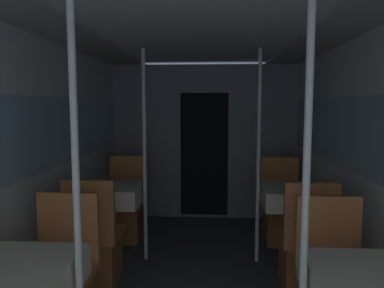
{
  "coord_description": "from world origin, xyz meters",
  "views": [
    {
      "loc": [
        0.11,
        -1.14,
        1.55
      ],
      "look_at": [
        -0.07,
        2.19,
        1.19
      ],
      "focal_mm": 35.0,
      "sensor_mm": 36.0,
      "label": 1
    }
  ],
  "objects_px": {
    "chair_left_far_1": "(125,214)",
    "support_pole_left_1": "(145,157)",
    "dining_table_left_0": "(15,285)",
    "support_pole_right_1": "(258,158)",
    "chair_left_near_1": "(96,251)",
    "chair_right_near_1": "(305,256)",
    "dining_table_left_1": "(112,197)",
    "dining_table_right_1": "(292,199)",
    "chair_right_far_1": "(281,217)",
    "support_pole_left_0": "(77,209)",
    "support_pole_right_0": "(305,212)"
  },
  "relations": [
    {
      "from": "dining_table_right_1",
      "to": "support_pole_right_1",
      "type": "bearing_deg",
      "value": -180.0
    },
    {
      "from": "chair_right_near_1",
      "to": "chair_left_far_1",
      "type": "bearing_deg",
      "value": 148.61
    },
    {
      "from": "dining_table_left_0",
      "to": "support_pole_right_1",
      "type": "bearing_deg",
      "value": 51.87
    },
    {
      "from": "chair_left_far_1",
      "to": "support_pole_left_1",
      "type": "height_order",
      "value": "support_pole_left_1"
    },
    {
      "from": "dining_table_left_0",
      "to": "support_pole_left_0",
      "type": "height_order",
      "value": "support_pole_left_0"
    },
    {
      "from": "dining_table_right_1",
      "to": "support_pole_left_0",
      "type": "bearing_deg",
      "value": -128.13
    },
    {
      "from": "support_pole_right_1",
      "to": "chair_right_near_1",
      "type": "bearing_deg",
      "value": -58.4
    },
    {
      "from": "dining_table_left_0",
      "to": "chair_right_near_1",
      "type": "height_order",
      "value": "chair_right_near_1"
    },
    {
      "from": "support_pole_left_0",
      "to": "dining_table_left_1",
      "type": "distance_m",
      "value": 1.9
    },
    {
      "from": "dining_table_right_1",
      "to": "chair_right_near_1",
      "type": "xyz_separation_m",
      "value": [
        0.0,
        -0.54,
        -0.34
      ]
    },
    {
      "from": "chair_right_far_1",
      "to": "support_pole_right_1",
      "type": "relative_size",
      "value": 0.46
    },
    {
      "from": "chair_right_far_1",
      "to": "support_pole_left_0",
      "type": "bearing_deg",
      "value": 58.77
    },
    {
      "from": "dining_table_left_0",
      "to": "support_pole_left_1",
      "type": "xyz_separation_m",
      "value": [
        0.33,
        1.83,
        0.4
      ]
    },
    {
      "from": "chair_left_near_1",
      "to": "chair_left_far_1",
      "type": "xyz_separation_m",
      "value": [
        0.0,
        1.08,
        0.0
      ]
    },
    {
      "from": "support_pole_right_1",
      "to": "dining_table_left_1",
      "type": "bearing_deg",
      "value": 180.0
    },
    {
      "from": "support_pole_left_0",
      "to": "chair_right_far_1",
      "type": "xyz_separation_m",
      "value": [
        1.44,
        2.37,
        -0.74
      ]
    },
    {
      "from": "dining_table_left_0",
      "to": "chair_right_far_1",
      "type": "height_order",
      "value": "chair_right_far_1"
    },
    {
      "from": "support_pole_right_1",
      "to": "chair_left_near_1",
      "type": "bearing_deg",
      "value": -159.41
    },
    {
      "from": "chair_left_near_1",
      "to": "chair_right_near_1",
      "type": "bearing_deg",
      "value": 0.0
    },
    {
      "from": "support_pole_left_0",
      "to": "support_pole_right_0",
      "type": "relative_size",
      "value": 1.0
    },
    {
      "from": "support_pole_left_1",
      "to": "support_pole_right_1",
      "type": "height_order",
      "value": "same"
    },
    {
      "from": "support_pole_left_1",
      "to": "dining_table_right_1",
      "type": "height_order",
      "value": "support_pole_left_1"
    },
    {
      "from": "dining_table_left_0",
      "to": "chair_right_near_1",
      "type": "relative_size",
      "value": 0.79
    },
    {
      "from": "chair_left_near_1",
      "to": "chair_right_near_1",
      "type": "distance_m",
      "value": 1.77
    },
    {
      "from": "dining_table_left_1",
      "to": "chair_right_near_1",
      "type": "distance_m",
      "value": 1.88
    },
    {
      "from": "dining_table_left_1",
      "to": "chair_left_far_1",
      "type": "bearing_deg",
      "value": 90.0
    },
    {
      "from": "dining_table_left_0",
      "to": "support_pole_right_0",
      "type": "height_order",
      "value": "support_pole_right_0"
    },
    {
      "from": "chair_right_far_1",
      "to": "support_pole_left_1",
      "type": "bearing_deg",
      "value": 20.59
    },
    {
      "from": "chair_left_far_1",
      "to": "support_pole_right_0",
      "type": "bearing_deg",
      "value": 121.23
    },
    {
      "from": "support_pole_left_1",
      "to": "support_pole_right_1",
      "type": "relative_size",
      "value": 1.0
    },
    {
      "from": "support_pole_right_0",
      "to": "dining_table_left_0",
      "type": "bearing_deg",
      "value": 180.0
    },
    {
      "from": "dining_table_left_1",
      "to": "support_pole_left_1",
      "type": "bearing_deg",
      "value": -0.0
    },
    {
      "from": "chair_left_near_1",
      "to": "chair_right_far_1",
      "type": "bearing_deg",
      "value": 31.39
    },
    {
      "from": "support_pole_right_0",
      "to": "dining_table_right_1",
      "type": "distance_m",
      "value": 1.9
    },
    {
      "from": "chair_left_far_1",
      "to": "support_pole_right_0",
      "type": "xyz_separation_m",
      "value": [
        1.44,
        -2.37,
        0.74
      ]
    },
    {
      "from": "chair_left_near_1",
      "to": "support_pole_right_1",
      "type": "relative_size",
      "value": 0.46
    },
    {
      "from": "support_pole_left_1",
      "to": "support_pole_right_0",
      "type": "xyz_separation_m",
      "value": [
        1.1,
        -1.83,
        0.0
      ]
    },
    {
      "from": "dining_table_left_1",
      "to": "support_pole_left_1",
      "type": "height_order",
      "value": "support_pole_left_1"
    },
    {
      "from": "chair_left_far_1",
      "to": "chair_right_near_1",
      "type": "relative_size",
      "value": 1.0
    },
    {
      "from": "chair_left_near_1",
      "to": "chair_right_far_1",
      "type": "distance_m",
      "value": 2.07
    },
    {
      "from": "chair_left_near_1",
      "to": "chair_right_near_1",
      "type": "relative_size",
      "value": 1.0
    },
    {
      "from": "dining_table_left_0",
      "to": "support_pole_right_1",
      "type": "height_order",
      "value": "support_pole_right_1"
    },
    {
      "from": "support_pole_right_0",
      "to": "chair_left_near_1",
      "type": "bearing_deg",
      "value": 138.07
    },
    {
      "from": "support_pole_right_1",
      "to": "support_pole_left_1",
      "type": "bearing_deg",
      "value": 180.0
    },
    {
      "from": "chair_left_far_1",
      "to": "chair_right_near_1",
      "type": "bearing_deg",
      "value": 148.61
    },
    {
      "from": "dining_table_right_1",
      "to": "chair_right_far_1",
      "type": "height_order",
      "value": "chair_right_far_1"
    },
    {
      "from": "chair_left_far_1",
      "to": "support_pole_left_1",
      "type": "bearing_deg",
      "value": 121.6
    },
    {
      "from": "dining_table_left_1",
      "to": "chair_left_far_1",
      "type": "height_order",
      "value": "chair_left_far_1"
    },
    {
      "from": "dining_table_left_0",
      "to": "chair_left_near_1",
      "type": "height_order",
      "value": "chair_left_near_1"
    },
    {
      "from": "chair_left_near_1",
      "to": "dining_table_right_1",
      "type": "bearing_deg",
      "value": 16.97
    }
  ]
}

